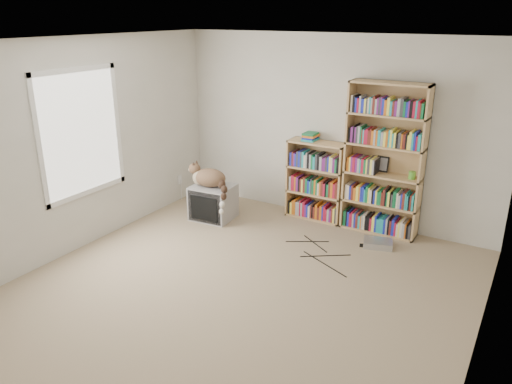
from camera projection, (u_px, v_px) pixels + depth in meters
The scene contains 16 objects.
floor at pixel (233, 297), 5.10m from camera, with size 4.50×5.00×0.01m, color gray.
wall_back at pixel (333, 130), 6.70m from camera, with size 4.50×0.02×2.50m, color beige.
wall_left at pixel (68, 149), 5.75m from camera, with size 0.02×5.00×2.50m, color beige.
wall_right at pixel (492, 232), 3.60m from camera, with size 0.02×5.00×2.50m, color beige.
ceiling at pixel (229, 42), 4.25m from camera, with size 4.50×5.00×0.02m, color white.
window at pixel (81, 133), 5.85m from camera, with size 0.02×1.22×1.52m, color white.
crt_tv at pixel (213, 202), 6.97m from camera, with size 0.59×0.55×0.48m.
cat at pixel (211, 181), 6.79m from camera, with size 0.73×0.50×0.55m.
bookcase_tall at pixel (384, 164), 6.33m from camera, with size 0.98×0.30×1.95m.
bookcase_short at pixel (316, 183), 6.91m from camera, with size 0.80×0.30×1.10m.
book_stack at pixel (310, 136), 6.76m from camera, with size 0.19×0.25×0.11m, color #B01736.
green_mug at pixel (412, 175), 6.17m from camera, with size 0.09×0.09×0.10m, color #58B333.
framed_print at pixel (383, 164), 6.42m from camera, with size 0.15×0.01×0.20m, color black.
dvd_player at pixel (378, 243), 6.18m from camera, with size 0.35×0.25×0.08m, color #B3B3B8.
wall_outlet at pixel (180, 180), 7.64m from camera, with size 0.01×0.08×0.13m, color silver.
floor_cables at pixel (300, 248), 6.13m from camera, with size 1.20×0.70×0.01m, color black, non-canonical shape.
Camera 1 is at (2.45, -3.70, 2.75)m, focal length 35.00 mm.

